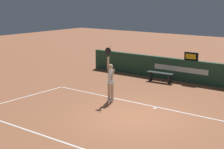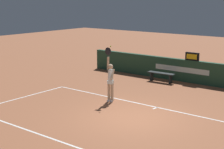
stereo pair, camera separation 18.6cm
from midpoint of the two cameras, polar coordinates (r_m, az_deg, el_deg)
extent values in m
plane|color=#985839|center=(14.01, 3.36, -6.89)|extent=(60.00, 60.00, 0.00)
cube|color=white|center=(15.37, 6.89, -5.21)|extent=(11.54, 0.08, 0.00)
cube|color=white|center=(11.51, -6.48, -11.33)|extent=(11.54, 0.08, 0.00)
cube|color=white|center=(17.21, -14.51, -3.61)|extent=(0.08, 5.20, 0.00)
cube|color=white|center=(15.24, 6.60, -5.35)|extent=(0.08, 0.30, 0.00)
cube|color=#214630|center=(19.61, 14.48, 0.18)|extent=(15.10, 0.25, 1.24)
cube|color=silver|center=(20.06, 10.61, 0.83)|extent=(3.27, 0.01, 0.29)
cube|color=black|center=(19.80, 12.32, 2.87)|extent=(0.77, 0.14, 0.44)
cube|color=yellow|center=(19.74, 12.23, 2.84)|extent=(0.60, 0.01, 0.27)
cylinder|color=tan|center=(15.97, -0.31, -2.86)|extent=(0.12, 0.12, 0.85)
cylinder|color=tan|center=(16.02, -0.82, -2.82)|extent=(0.12, 0.12, 0.85)
cube|color=white|center=(16.06, -0.33, -4.23)|extent=(0.17, 0.26, 0.07)
cube|color=white|center=(16.10, -0.84, -4.18)|extent=(0.17, 0.26, 0.07)
cylinder|color=white|center=(15.82, -0.57, -0.29)|extent=(0.23, 0.23, 0.60)
cube|color=white|center=(15.88, -0.57, -1.21)|extent=(0.31, 0.28, 0.16)
sphere|color=tan|center=(15.73, -0.57, 1.27)|extent=(0.23, 0.23, 0.23)
cylinder|color=tan|center=(15.74, -0.96, 1.82)|extent=(0.13, 0.13, 0.57)
cylinder|color=tan|center=(15.70, -0.25, 0.00)|extent=(0.22, 0.40, 0.47)
ellipsoid|color=black|center=(15.65, -0.97, 3.75)|extent=(0.30, 0.13, 0.36)
cylinder|color=black|center=(15.68, -0.97, 3.06)|extent=(0.03, 0.03, 0.18)
sphere|color=#D2D938|center=(15.45, -0.55, 4.54)|extent=(0.06, 0.06, 0.06)
cube|color=#202729|center=(19.82, 7.47, 0.23)|extent=(1.56, 0.42, 0.05)
cube|color=#202729|center=(20.14, 5.98, -0.26)|extent=(0.07, 0.32, 0.50)
cube|color=#202729|center=(19.61, 8.97, -0.68)|extent=(0.07, 0.32, 0.50)
camera|label=1|loc=(0.09, -90.33, -0.07)|focal=57.06mm
camera|label=2|loc=(0.09, 89.67, 0.07)|focal=57.06mm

